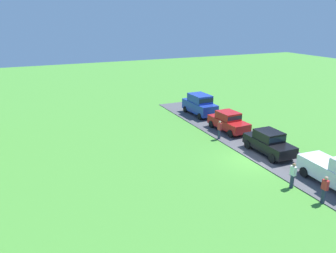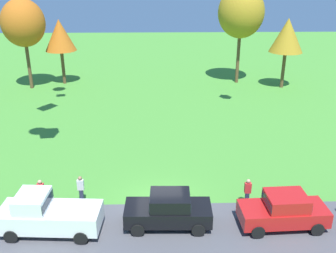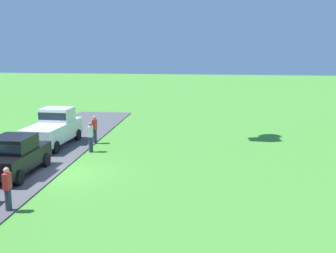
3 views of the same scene
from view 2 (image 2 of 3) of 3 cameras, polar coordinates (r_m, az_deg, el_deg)
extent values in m
plane|color=#478E33|center=(22.53, -1.30, -11.31)|extent=(120.00, 120.00, 0.00)
cube|color=#4C4C51|center=(20.74, -1.28, -14.60)|extent=(36.00, 4.40, 0.06)
cube|color=white|center=(20.87, -16.67, -12.48)|extent=(5.11, 2.20, 1.00)
cube|color=white|center=(20.65, -19.09, -10.23)|extent=(1.60, 1.85, 0.80)
cube|color=#19232D|center=(20.65, -19.09, -10.23)|extent=(1.63, 1.81, 0.44)
cylinder|color=black|center=(21.07, -21.81, -14.55)|extent=(0.69, 0.28, 0.68)
cylinder|color=black|center=(22.41, -20.03, -11.85)|extent=(0.69, 0.28, 0.68)
cylinder|color=black|center=(20.01, -12.51, -15.48)|extent=(0.69, 0.28, 0.68)
cylinder|color=black|center=(21.41, -11.35, -12.54)|extent=(0.69, 0.28, 0.68)
cube|color=black|center=(20.50, 0.00, -12.42)|extent=(4.44, 1.90, 0.80)
cube|color=black|center=(20.08, 0.29, -10.67)|extent=(2.04, 1.69, 0.70)
cube|color=#19232D|center=(20.08, 0.29, -10.67)|extent=(2.08, 1.65, 0.38)
cylinder|color=black|center=(20.10, -4.41, -14.73)|extent=(0.69, 0.26, 0.68)
cylinder|color=black|center=(21.48, -4.09, -11.97)|extent=(0.69, 0.26, 0.68)
cylinder|color=black|center=(20.10, 4.41, -14.72)|extent=(0.69, 0.26, 0.68)
cylinder|color=black|center=(21.49, 4.07, -11.96)|extent=(0.69, 0.26, 0.68)
cube|color=red|center=(21.27, 16.30, -12.02)|extent=(4.48, 2.01, 0.80)
cube|color=red|center=(20.90, 16.79, -10.30)|extent=(2.08, 1.74, 0.70)
cube|color=#19232D|center=(20.90, 16.79, -10.30)|extent=(2.12, 1.71, 0.38)
cylinder|color=black|center=(20.40, 12.92, -14.68)|extent=(0.69, 0.27, 0.68)
cylinder|color=black|center=(21.72, 11.64, -12.00)|extent=(0.69, 0.27, 0.68)
cylinder|color=black|center=(21.41, 20.83, -13.74)|extent=(0.69, 0.27, 0.68)
cylinder|color=black|center=(22.67, 19.08, -11.27)|extent=(0.69, 0.27, 0.68)
cylinder|color=#2D334C|center=(22.63, 11.37, -10.31)|extent=(0.24, 0.24, 0.88)
cube|color=red|center=(22.24, 11.51, -8.71)|extent=(0.36, 0.22, 0.60)
sphere|color=tan|center=(22.03, 11.60, -7.78)|extent=(0.22, 0.22, 0.22)
cylinder|color=#2D334C|center=(22.99, -12.43, -9.84)|extent=(0.24, 0.24, 0.88)
cube|color=white|center=(22.61, -12.58, -8.26)|extent=(0.36, 0.22, 0.60)
sphere|color=#9E7051|center=(22.40, -12.67, -7.33)|extent=(0.22, 0.22, 0.22)
cylinder|color=#2D334C|center=(23.21, -17.78, -10.12)|extent=(0.24, 0.24, 0.88)
cube|color=red|center=(22.83, -18.00, -8.55)|extent=(0.36, 0.22, 0.60)
sphere|color=tan|center=(22.63, -18.13, -7.64)|extent=(0.22, 0.22, 0.22)
cylinder|color=brown|center=(44.96, -19.53, 8.32)|extent=(0.36, 0.36, 4.95)
ellipsoid|color=#B25B19|center=(44.17, -20.29, 13.93)|extent=(4.45, 4.45, 4.90)
cylinder|color=brown|center=(45.85, -14.97, 8.32)|extent=(0.36, 0.36, 3.73)
cone|color=#B25B19|center=(45.15, -15.43, 12.68)|extent=(3.36, 3.36, 3.36)
cylinder|color=brown|center=(45.22, 10.12, 9.70)|extent=(0.36, 0.36, 5.50)
ellipsoid|color=olive|center=(44.41, 10.57, 15.96)|extent=(4.95, 4.95, 5.45)
cylinder|color=brown|center=(44.59, 16.37, 7.89)|extent=(0.36, 0.36, 3.90)
cone|color=olive|center=(43.86, 16.91, 12.57)|extent=(3.51, 3.51, 3.51)
camera|label=1|loc=(38.31, -30.78, 16.22)|focal=35.00mm
camera|label=3|loc=(33.84, 36.35, 7.72)|focal=50.00mm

